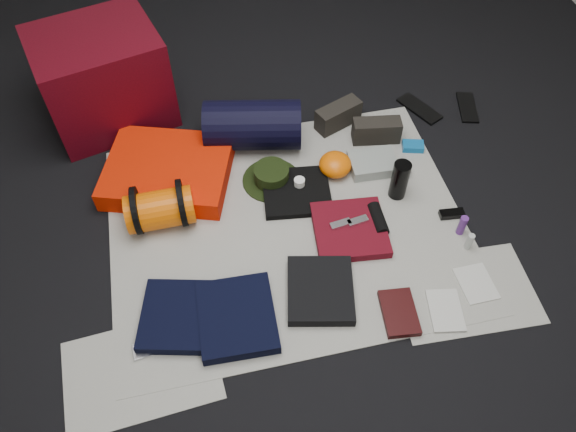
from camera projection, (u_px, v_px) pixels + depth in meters
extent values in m
cube|color=black|center=(288.00, 227.00, 2.58)|extent=(4.50, 4.50, 0.02)
cube|color=beige|center=(288.00, 226.00, 2.57)|extent=(1.60, 1.30, 0.01)
cube|color=beige|center=(141.00, 370.00, 2.15)|extent=(0.61, 0.44, 0.00)
cube|color=beige|center=(465.00, 291.00, 2.36)|extent=(0.60, 0.43, 0.00)
cube|color=#4B050F|center=(103.00, 78.00, 2.84)|extent=(0.70, 0.63, 0.49)
cube|color=red|center=(168.00, 171.00, 2.70)|extent=(0.70, 0.63, 0.11)
cylinder|color=#E75C03|center=(160.00, 210.00, 2.51)|extent=(0.30, 0.18, 0.18)
cylinder|color=black|center=(137.00, 211.00, 2.48)|extent=(0.02, 0.22, 0.22)
cylinder|color=black|center=(182.00, 203.00, 2.51)|extent=(0.03, 0.22, 0.22)
cylinder|color=black|center=(253.00, 125.00, 2.79)|extent=(0.52, 0.34, 0.25)
cylinder|color=black|center=(272.00, 180.00, 2.73)|extent=(0.31, 0.31, 0.01)
cylinder|color=black|center=(271.00, 174.00, 2.70)|extent=(0.17, 0.17, 0.08)
cube|color=black|center=(338.00, 115.00, 2.93)|extent=(0.26, 0.18, 0.12)
cube|color=black|center=(376.00, 131.00, 2.86)|extent=(0.25, 0.13, 0.12)
cube|color=black|center=(419.00, 109.00, 3.05)|extent=(0.20, 0.27, 0.01)
cube|color=black|center=(467.00, 107.00, 3.06)|extent=(0.15, 0.25, 0.01)
cube|color=black|center=(176.00, 316.00, 2.26)|extent=(0.34, 0.37, 0.05)
cube|color=black|center=(237.00, 317.00, 2.25)|extent=(0.32, 0.36, 0.05)
cube|color=black|center=(320.00, 290.00, 2.33)|extent=(0.33, 0.36, 0.05)
cube|color=black|center=(297.00, 192.00, 2.67)|extent=(0.35, 0.33, 0.03)
cube|color=#580914|center=(350.00, 230.00, 2.52)|extent=(0.35, 0.35, 0.04)
ellipsoid|color=#E75C03|center=(335.00, 165.00, 2.73)|extent=(0.20, 0.20, 0.10)
cube|color=gray|center=(373.00, 163.00, 2.76)|extent=(0.23, 0.18, 0.06)
cylinder|color=black|center=(400.00, 180.00, 2.60)|extent=(0.09, 0.09, 0.20)
cylinder|color=black|center=(378.00, 219.00, 2.55)|extent=(0.07, 0.16, 0.06)
cube|color=silver|center=(401.00, 171.00, 2.75)|extent=(0.11, 0.09, 0.04)
cube|color=#105F9D|center=(413.00, 146.00, 2.85)|extent=(0.12, 0.09, 0.03)
cylinder|color=#562578|center=(462.00, 225.00, 2.50)|extent=(0.04, 0.04, 0.10)
cylinder|color=#A8ACA8|center=(469.00, 241.00, 2.46)|extent=(0.04, 0.04, 0.09)
cube|color=black|center=(399.00, 313.00, 2.28)|extent=(0.16, 0.22, 0.03)
cube|color=beige|center=(445.00, 310.00, 2.29)|extent=(0.16, 0.21, 0.01)
cube|color=beige|center=(476.00, 283.00, 2.37)|extent=(0.14, 0.18, 0.01)
cube|color=black|center=(452.00, 214.00, 2.59)|extent=(0.12, 0.06, 0.03)
cube|color=silver|center=(142.00, 351.00, 2.18)|extent=(0.07, 0.07, 0.01)
cylinder|color=white|center=(299.00, 182.00, 2.66)|extent=(0.05, 0.05, 0.03)
cube|color=silver|center=(341.00, 224.00, 2.51)|extent=(0.10, 0.05, 0.01)
cube|color=silver|center=(358.00, 221.00, 2.52)|extent=(0.10, 0.05, 0.01)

